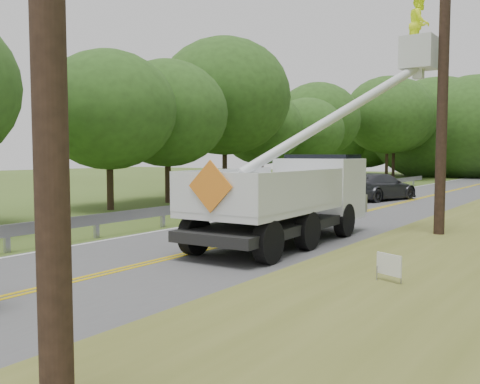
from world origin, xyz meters
The scene contains 9 objects.
ground centered at (0.00, 0.00, 0.00)m, with size 140.00×140.00×0.00m, color #41521E.
road centered at (0.00, 14.00, 0.01)m, with size 7.20×96.00×0.03m.
guardrail centered at (-4.02, 14.91, 0.55)m, with size 0.18×48.00×0.77m.
treeline_left centered at (-10.63, 30.95, 5.81)m, with size 11.70×54.94×10.66m.
bucket_truck centered at (1.39, 7.58, 1.63)m, with size 4.94×7.59×7.22m.
suv_silver centered at (-1.38, 13.45, 0.81)m, with size 2.63×5.70×1.58m, color silver.
suv_darkgrey centered at (-1.59, 22.03, 0.78)m, with size 2.14×5.27×1.53m, color #38393F.
stop_sign_permanent centered at (-4.89, 19.63, 1.50)m, with size 0.39×0.33×2.30m.
yard_sign centered at (5.75, 2.51, 0.59)m, with size 0.53×0.24×0.82m.
Camera 1 is at (8.92, -6.77, 2.63)m, focal length 39.22 mm.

